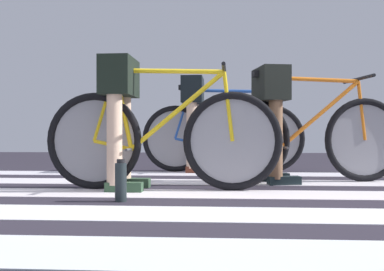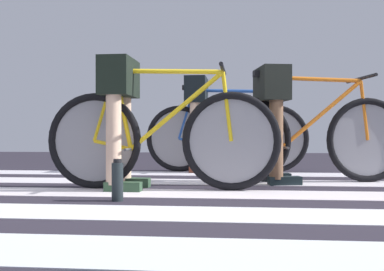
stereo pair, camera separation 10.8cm
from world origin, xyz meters
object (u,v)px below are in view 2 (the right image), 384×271
at_px(bicycle_1_of_3, 161,137).
at_px(cyclist_2_of_3, 272,108).
at_px(cyclist_1_of_3, 120,105).
at_px(water_bottle, 117,181).
at_px(bicycle_2_of_3, 308,137).
at_px(cyclist_3_of_3, 197,111).
at_px(bicycle_3_of_3, 226,136).

bearing_deg(bicycle_1_of_3, cyclist_2_of_3, 32.34).
xyz_separation_m(cyclist_1_of_3, water_bottle, (0.14, -0.58, -0.50)).
distance_m(bicycle_1_of_3, bicycle_2_of_3, 1.29).
height_order(cyclist_1_of_3, cyclist_3_of_3, cyclist_3_of_3).
bearing_deg(cyclist_2_of_3, bicycle_3_of_3, 100.34).
xyz_separation_m(cyclist_2_of_3, cyclist_3_of_3, (-0.72, 1.05, 0.04)).
relative_size(bicycle_1_of_3, cyclist_3_of_3, 1.71).
xyz_separation_m(cyclist_1_of_3, cyclist_2_of_3, (1.16, 0.51, -0.01)).
height_order(bicycle_1_of_3, cyclist_2_of_3, cyclist_2_of_3).
xyz_separation_m(bicycle_1_of_3, water_bottle, (-0.17, -0.57, -0.26)).
relative_size(bicycle_2_of_3, cyclist_3_of_3, 1.69).
distance_m(cyclist_2_of_3, water_bottle, 1.57).
distance_m(cyclist_1_of_3, bicycle_2_of_3, 1.59).
relative_size(bicycle_2_of_3, cyclist_2_of_3, 1.79).
bearing_deg(cyclist_2_of_3, cyclist_3_of_3, 113.38).
bearing_deg(cyclist_2_of_3, cyclist_1_of_3, -167.23).
bearing_deg(cyclist_3_of_3, water_bottle, -97.11).
bearing_deg(bicycle_3_of_3, bicycle_2_of_3, -53.30).
relative_size(bicycle_1_of_3, cyclist_2_of_3, 1.81).
xyz_separation_m(bicycle_1_of_3, cyclist_2_of_3, (0.85, 0.51, 0.24)).
bearing_deg(cyclist_2_of_3, bicycle_1_of_3, -159.68).
distance_m(cyclist_1_of_3, cyclist_2_of_3, 1.26).
height_order(bicycle_1_of_3, water_bottle, bicycle_1_of_3).
bearing_deg(bicycle_2_of_3, bicycle_3_of_3, 114.85).
height_order(bicycle_2_of_3, cyclist_3_of_3, cyclist_3_of_3).
relative_size(bicycle_2_of_3, bicycle_3_of_3, 0.99).
bearing_deg(bicycle_1_of_3, water_bottle, -105.80).
distance_m(bicycle_1_of_3, cyclist_1_of_3, 0.39).
distance_m(cyclist_1_of_3, bicycle_3_of_3, 1.74).
xyz_separation_m(bicycle_1_of_3, bicycle_2_of_3, (1.15, 0.57, 0.00)).
height_order(bicycle_2_of_3, cyclist_2_of_3, cyclist_2_of_3).
xyz_separation_m(bicycle_2_of_3, cyclist_3_of_3, (-1.02, 1.00, 0.27)).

